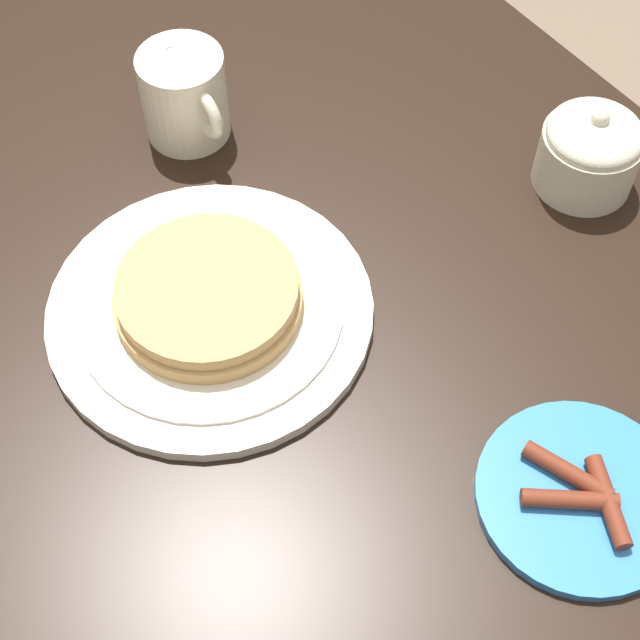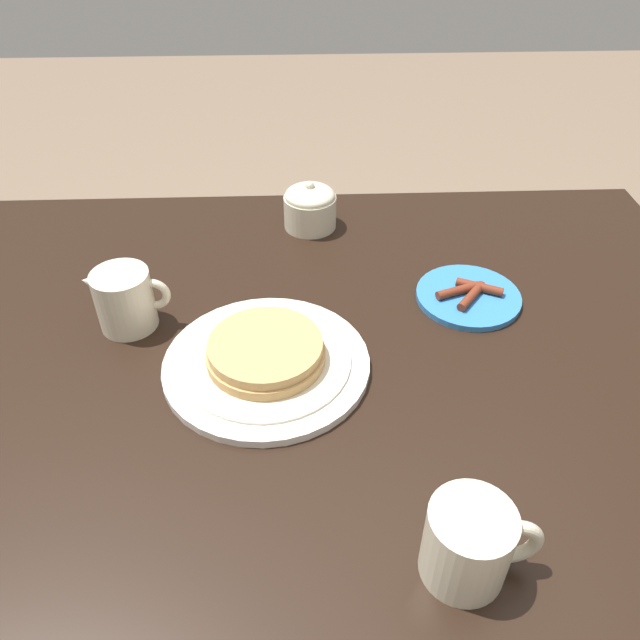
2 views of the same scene
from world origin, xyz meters
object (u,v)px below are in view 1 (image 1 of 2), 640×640
pancake_plate (209,304)px  creamer_pitcher (184,93)px  side_plate_bacon (580,495)px  sugar_bowl (590,150)px

pancake_plate → creamer_pitcher: size_ratio=2.26×
side_plate_bacon → sugar_bowl: size_ratio=1.71×
creamer_pitcher → sugar_bowl: (0.28, 0.27, -0.01)m
pancake_plate → sugar_bowl: (0.07, 0.37, 0.02)m
side_plate_bacon → sugar_bowl: sugar_bowl is taller
pancake_plate → sugar_bowl: 0.38m
pancake_plate → side_plate_bacon: size_ratio=1.74×
pancake_plate → sugar_bowl: sugar_bowl is taller
sugar_bowl → side_plate_bacon: bearing=-43.9°
side_plate_bacon → sugar_bowl: 0.34m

